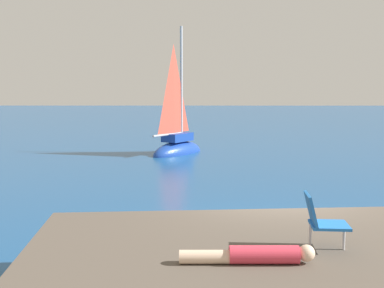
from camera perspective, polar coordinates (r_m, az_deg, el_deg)
name	(u,v)px	position (r m, az deg, el deg)	size (l,w,h in m)	color
ground_plane	(276,240)	(10.70, 9.92, -11.11)	(160.00, 160.00, 0.00)	navy
shore_ledge	(263,283)	(7.22, 8.40, -15.88)	(6.78, 4.57, 0.98)	brown
boulder_seaward	(340,265)	(9.56, 17.03, -13.51)	(1.13, 0.91, 0.62)	#4F483C
boulder_inland	(202,257)	(9.56, 1.13, -13.21)	(1.07, 0.85, 0.59)	#4B513B
sailboat_near	(177,146)	(23.99, -1.74, -0.25)	(3.04, 3.68, 6.87)	#193D99
person_sunbather	(254,255)	(6.47, 7.31, -12.85)	(1.76, 0.25, 0.25)	#DB384C
beach_chair	(321,219)	(7.10, 14.97, -8.49)	(0.63, 0.52, 0.80)	blue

